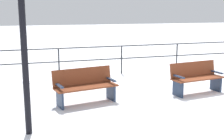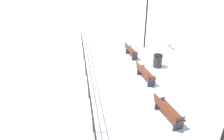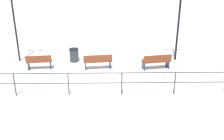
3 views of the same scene
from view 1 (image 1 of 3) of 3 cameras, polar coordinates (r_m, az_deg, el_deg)
ground_plane at (r=8.96m, az=15.80°, el=-4.23°), size 80.00×80.00×0.00m
bench_nearest at (r=7.63m, az=-5.21°, el=-2.99°), size 0.84×1.68×0.89m
bench_second at (r=8.84m, az=15.91°, el=-1.33°), size 0.73×1.64×0.89m
waterfront_railing at (r=11.51m, az=7.35°, el=3.24°), size 0.05×11.73×1.06m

